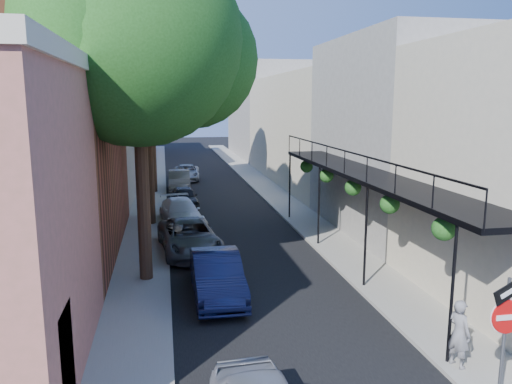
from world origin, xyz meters
name	(u,v)px	position (x,y,z in m)	size (l,w,h in m)	color
road_surface	(207,184)	(0.00, 30.00, 0.01)	(6.00, 64.00, 0.01)	black
sidewalk_left	(152,185)	(-4.00, 30.00, 0.06)	(2.00, 64.00, 0.12)	gray
sidewalk_right	(259,182)	(4.00, 30.00, 0.06)	(2.00, 64.00, 0.12)	gray
buildings_left	(69,119)	(-9.30, 28.76, 4.94)	(10.10, 59.10, 12.00)	#C77166
buildings_right	(326,124)	(8.99, 29.49, 4.42)	(9.80, 55.00, 10.00)	#B6AE96
sign_post	(507,322)	(3.16, 0.97, 2.04)	(0.89, 0.17, 2.99)	#595B60
oak_near	(151,46)	(-3.37, 10.26, 7.88)	(7.48, 6.80, 11.42)	#301F13
oak_mid	(154,81)	(-3.42, 18.23, 7.06)	(6.60, 6.00, 10.20)	#301F13
oak_far	(157,68)	(-3.35, 27.27, 8.26)	(7.70, 7.00, 11.90)	#301F13
parked_car_b	(217,275)	(-1.55, 8.18, 0.70)	(1.49, 4.27, 1.41)	#13183C
parked_car_c	(189,237)	(-2.16, 13.02, 0.67)	(2.22, 4.81, 1.34)	#4F5255
parked_car_d	(181,212)	(-2.33, 17.92, 0.63)	(1.77, 4.36, 1.26)	white
parked_car_e	(184,197)	(-1.98, 22.14, 0.59)	(1.40, 3.48, 1.19)	black
parked_car_f	(179,181)	(-2.09, 27.83, 0.68)	(1.44, 4.13, 1.36)	#6A6459
parked_car_g	(186,173)	(-1.40, 32.35, 0.60)	(1.98, 4.30, 1.19)	#9299A5
pedestrian	(459,333)	(3.40, 2.77, 0.92)	(0.58, 0.38, 1.59)	slate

